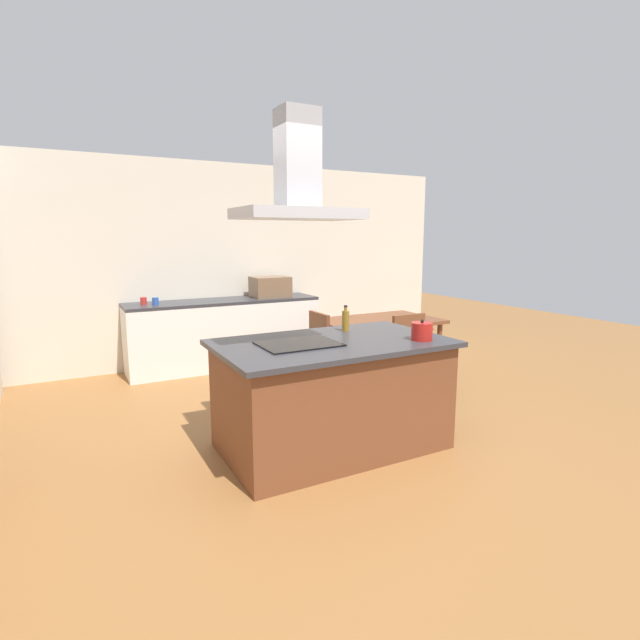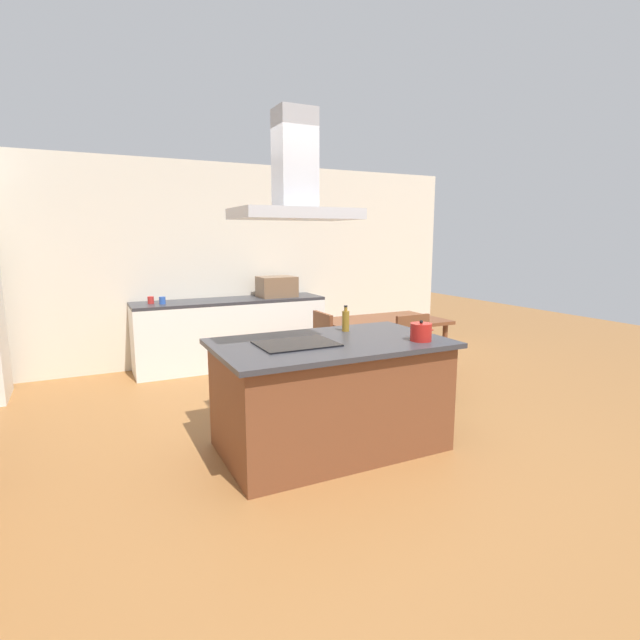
{
  "view_description": "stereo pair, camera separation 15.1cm",
  "coord_description": "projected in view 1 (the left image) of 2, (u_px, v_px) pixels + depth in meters",
  "views": [
    {
      "loc": [
        -1.88,
        -3.3,
        1.73
      ],
      "look_at": [
        0.1,
        0.4,
        1.0
      ],
      "focal_mm": 27.19,
      "sensor_mm": 36.0,
      "label": 1
    },
    {
      "loc": [
        -1.75,
        -3.37,
        1.73
      ],
      "look_at": [
        0.1,
        0.4,
        1.0
      ],
      "focal_mm": 27.19,
      "sensor_mm": 36.0,
      "label": 2
    }
  ],
  "objects": [
    {
      "name": "tea_kettle",
      "position": [
        422.0,
        331.0,
        3.9
      ],
      "size": [
        0.22,
        0.17,
        0.17
      ],
      "color": "#B21E19",
      "rests_on": "kitchen_island"
    },
    {
      "name": "kitchen_island",
      "position": [
        332.0,
        394.0,
        3.96
      ],
      "size": [
        1.85,
        1.11,
        0.9
      ],
      "color": "brown",
      "rests_on": "ground"
    },
    {
      "name": "cooktop",
      "position": [
        299.0,
        344.0,
        3.74
      ],
      "size": [
        0.6,
        0.44,
        0.01
      ],
      "primitive_type": "cube",
      "color": "black",
      "rests_on": "kitchen_island"
    },
    {
      "name": "dining_table",
      "position": [
        379.0,
        326.0,
        5.78
      ],
      "size": [
        1.4,
        0.9,
        0.75
      ],
      "color": "brown",
      "rests_on": "ground"
    },
    {
      "name": "chair_facing_island",
      "position": [
        414.0,
        351.0,
        5.23
      ],
      "size": [
        0.42,
        0.42,
        0.89
      ],
      "color": "teal",
      "rests_on": "ground"
    },
    {
      "name": "wall_back",
      "position": [
        215.0,
        264.0,
        6.62
      ],
      "size": [
        7.2,
        0.1,
        2.7
      ],
      "primitive_type": "cube",
      "color": "beige",
      "rests_on": "ground"
    },
    {
      "name": "ground",
      "position": [
        265.0,
        395.0,
        5.34
      ],
      "size": [
        16.0,
        16.0,
        0.0
      ],
      "primitive_type": "plane",
      "color": "#936033"
    },
    {
      "name": "range_hood",
      "position": [
        298.0,
        184.0,
        3.54
      ],
      "size": [
        0.9,
        0.55,
        0.78
      ],
      "color": "#ADADB2"
    },
    {
      "name": "back_counter",
      "position": [
        225.0,
        333.0,
        6.45
      ],
      "size": [
        2.51,
        0.62,
        0.9
      ],
      "color": "white",
      "rests_on": "ground"
    },
    {
      "name": "chair_at_left_end",
      "position": [
        311.0,
        347.0,
        5.38
      ],
      "size": [
        0.42,
        0.42,
        0.89
      ],
      "color": "teal",
      "rests_on": "ground"
    },
    {
      "name": "coffee_mug_red",
      "position": [
        144.0,
        301.0,
        5.93
      ],
      "size": [
        0.08,
        0.08,
        0.09
      ],
      "primitive_type": "cylinder",
      "color": "red",
      "rests_on": "back_counter"
    },
    {
      "name": "olive_oil_bottle",
      "position": [
        346.0,
        320.0,
        4.27
      ],
      "size": [
        0.06,
        0.06,
        0.23
      ],
      "color": "olive",
      "rests_on": "kitchen_island"
    },
    {
      "name": "coffee_mug_blue",
      "position": [
        155.0,
        301.0,
        5.91
      ],
      "size": [
        0.08,
        0.08,
        0.09
      ],
      "primitive_type": "cylinder",
      "color": "#2D56B2",
      "rests_on": "back_counter"
    },
    {
      "name": "countertop_microwave",
      "position": [
        270.0,
        287.0,
        6.66
      ],
      "size": [
        0.5,
        0.38,
        0.28
      ],
      "primitive_type": "cube",
      "color": "brown",
      "rests_on": "back_counter"
    }
  ]
}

